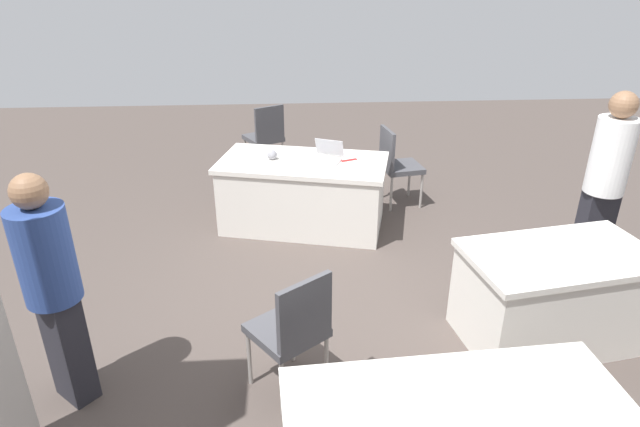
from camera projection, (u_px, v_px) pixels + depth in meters
name	position (u px, v px, depth m)	size (l,w,h in m)	color
ground_plane	(327.00, 311.00, 4.65)	(14.40, 14.40, 0.00)	#4C423D
table_foreground	(303.00, 193.00, 5.98)	(1.95, 1.31, 0.77)	silver
table_mid_right	(553.00, 296.00, 4.19)	(1.52, 1.02, 0.77)	silver
chair_near_front	(293.00, 327.00, 3.57)	(0.62, 0.62, 0.96)	#9E9993
chair_tucked_left	(266.00, 134.00, 7.34)	(0.60, 0.60, 0.97)	#9E9993
chair_tucked_right	(396.00, 162.00, 6.43)	(0.51, 0.51, 0.95)	#9E9993
person_presenter	(52.00, 283.00, 3.39)	(0.48, 0.48, 1.64)	#26262D
person_attendee_browsing	(606.00, 178.00, 4.79)	(0.36, 0.36, 1.75)	#26262D
laptop_silver	(326.00, 156.00, 5.82)	(0.41, 0.40, 0.21)	silver
yarn_ball	(272.00, 155.00, 5.83)	(0.11, 0.11, 0.11)	gray
scissors_red	(349.00, 160.00, 5.82)	(0.18, 0.04, 0.01)	red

